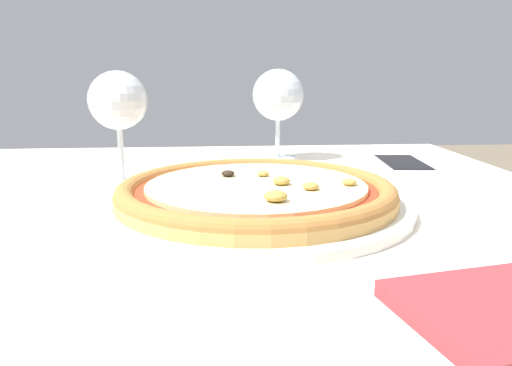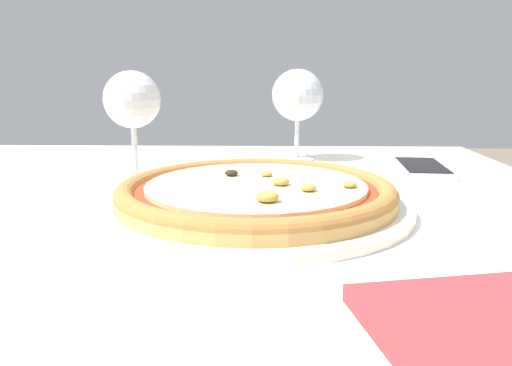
{
  "view_description": "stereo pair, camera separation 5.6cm",
  "coord_description": "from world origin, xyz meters",
  "px_view_note": "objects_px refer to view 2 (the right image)",
  "views": [
    {
      "loc": [
        0.11,
        -0.54,
        0.85
      ],
      "look_at": [
        0.15,
        0.0,
        0.73
      ],
      "focal_mm": 35.0,
      "sensor_mm": 36.0,
      "label": 1
    },
    {
      "loc": [
        0.17,
        -0.55,
        0.85
      ],
      "look_at": [
        0.15,
        0.0,
        0.73
      ],
      "focal_mm": 35.0,
      "sensor_mm": 36.0,
      "label": 2
    }
  ],
  "objects_px": {
    "wine_glass_far_right": "(298,97)",
    "cell_phone": "(422,168)",
    "dining_table": "(126,282)",
    "pizza_plate": "(256,194)",
    "wine_glass_far_left": "(132,103)"
  },
  "relations": [
    {
      "from": "pizza_plate",
      "to": "wine_glass_far_left",
      "type": "bearing_deg",
      "value": 139.44
    },
    {
      "from": "pizza_plate",
      "to": "wine_glass_far_left",
      "type": "relative_size",
      "value": 2.26
    },
    {
      "from": "pizza_plate",
      "to": "wine_glass_far_right",
      "type": "relative_size",
      "value": 2.23
    },
    {
      "from": "pizza_plate",
      "to": "cell_phone",
      "type": "relative_size",
      "value": 2.33
    },
    {
      "from": "cell_phone",
      "to": "pizza_plate",
      "type": "bearing_deg",
      "value": -139.09
    },
    {
      "from": "dining_table",
      "to": "wine_glass_far_left",
      "type": "distance_m",
      "value": 0.25
    },
    {
      "from": "dining_table",
      "to": "cell_phone",
      "type": "relative_size",
      "value": 7.53
    },
    {
      "from": "pizza_plate",
      "to": "wine_glass_far_left",
      "type": "height_order",
      "value": "wine_glass_far_left"
    },
    {
      "from": "wine_glass_far_left",
      "to": "cell_phone",
      "type": "xyz_separation_m",
      "value": [
        0.43,
        0.07,
        -0.1
      ]
    },
    {
      "from": "wine_glass_far_right",
      "to": "cell_phone",
      "type": "xyz_separation_m",
      "value": [
        0.19,
        -0.1,
        -0.1
      ]
    },
    {
      "from": "dining_table",
      "to": "pizza_plate",
      "type": "height_order",
      "value": "pizza_plate"
    },
    {
      "from": "dining_table",
      "to": "wine_glass_far_left",
      "type": "xyz_separation_m",
      "value": [
        -0.02,
        0.15,
        0.2
      ]
    },
    {
      "from": "dining_table",
      "to": "cell_phone",
      "type": "xyz_separation_m",
      "value": [
        0.41,
        0.22,
        0.1
      ]
    },
    {
      "from": "pizza_plate",
      "to": "cell_phone",
      "type": "distance_m",
      "value": 0.33
    },
    {
      "from": "pizza_plate",
      "to": "wine_glass_far_left",
      "type": "distance_m",
      "value": 0.25
    }
  ]
}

